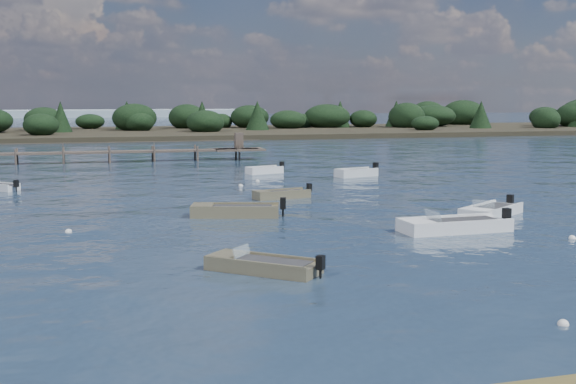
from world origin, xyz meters
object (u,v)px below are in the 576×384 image
object	(u,v)px
tender_far_white	(264,171)
dinghy_extra_a	(282,196)
dinghy_near_olive	(263,268)
dinghy_mid_white_b	(491,213)
tender_far_grey_b	(356,174)
dinghy_mid_white_a	(454,228)
tender_far_grey	(0,188)
dinghy_mid_grey	(235,213)

from	to	relation	value
tender_far_white	dinghy_extra_a	world-z (taller)	tender_far_white
dinghy_near_olive	dinghy_mid_white_b	world-z (taller)	dinghy_mid_white_b
tender_far_grey_b	dinghy_mid_white_a	bearing A→B (deg)	-100.25
dinghy_near_olive	dinghy_mid_white_a	xyz separation A→B (m)	(10.52, 5.27, 0.03)
tender_far_white	dinghy_mid_white_b	distance (m)	25.33
dinghy_mid_white_a	dinghy_extra_a	xyz separation A→B (m)	(-4.78, 13.15, -0.02)
tender_far_grey_b	dinghy_mid_white_a	xyz separation A→B (m)	(-4.29, -23.69, -0.02)
tender_far_grey	dinghy_near_olive	bearing A→B (deg)	-66.97
tender_far_white	dinghy_extra_a	distance (m)	15.06
dinghy_mid_white_a	dinghy_mid_grey	bearing A→B (deg)	141.75
dinghy_extra_a	tender_far_grey	bearing A→B (deg)	152.60
dinghy_mid_grey	dinghy_mid_white_a	distance (m)	11.46
tender_far_grey_b	tender_far_white	bearing A→B (deg)	146.47
dinghy_mid_white_b	dinghy_near_olive	bearing A→B (deg)	-149.18
tender_far_white	dinghy_mid_grey	bearing A→B (deg)	-108.03
dinghy_mid_grey	dinghy_mid_white_b	bearing A→B (deg)	-15.62
dinghy_mid_white_a	tender_far_grey	distance (m)	31.36
dinghy_mid_white_b	dinghy_extra_a	bearing A→B (deg)	132.39
dinghy_near_olive	dinghy_extra_a	distance (m)	19.29
dinghy_extra_a	dinghy_mid_grey	bearing A→B (deg)	-124.85
dinghy_mid_grey	tender_far_grey	world-z (taller)	dinghy_mid_grey
tender_far_grey_b	dinghy_near_olive	bearing A→B (deg)	-117.09
dinghy_mid_grey	tender_far_grey_b	distance (m)	21.25
dinghy_mid_grey	dinghy_near_olive	bearing A→B (deg)	-97.04
dinghy_mid_grey	tender_far_white	bearing A→B (deg)	71.97
tender_far_grey	dinghy_extra_a	world-z (taller)	dinghy_extra_a
tender_far_grey	dinghy_extra_a	xyz separation A→B (m)	(17.40, -9.02, 0.01)
dinghy_mid_grey	tender_far_white	xyz separation A→B (m)	(6.80, 20.89, -0.00)
dinghy_mid_grey	dinghy_mid_white_b	xyz separation A→B (m)	(13.07, -3.65, -0.01)
tender_far_white	dinghy_mid_white_a	size ratio (longest dim) A/B	0.63
tender_far_grey_b	tender_far_grey	size ratio (longest dim) A/B	1.41
tender_far_white	tender_far_grey	world-z (taller)	tender_far_white
tender_far_white	dinghy_mid_white_b	bearing A→B (deg)	-75.67
dinghy_mid_grey	dinghy_mid_white_b	world-z (taller)	dinghy_mid_grey
dinghy_mid_white_a	dinghy_extra_a	world-z (taller)	dinghy_mid_white_a
tender_far_grey_b	dinghy_extra_a	distance (m)	13.91
dinghy_extra_a	dinghy_mid_white_b	bearing A→B (deg)	-47.61
dinghy_mid_white_a	dinghy_mid_white_b	distance (m)	5.33
dinghy_near_olive	dinghy_mid_white_a	size ratio (longest dim) A/B	0.73
dinghy_mid_white_a	dinghy_near_olive	bearing A→B (deg)	-153.41
tender_far_white	tender_far_grey	xyz separation A→B (m)	(-19.99, -5.82, -0.03)
dinghy_near_olive	dinghy_mid_white_a	world-z (taller)	dinghy_mid_white_a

